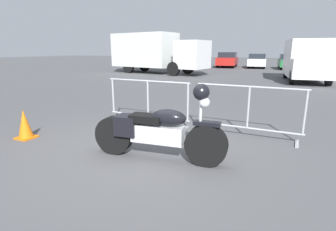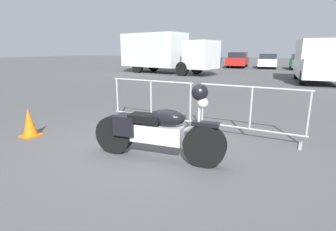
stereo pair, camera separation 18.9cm
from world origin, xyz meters
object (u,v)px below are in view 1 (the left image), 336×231
at_px(crowd_barrier_near, 148,102).
at_px(parked_car_green, 289,62).
at_px(crowd_barrier_far, 248,111).
at_px(parked_car_black, 176,59).
at_px(pedestrian, 175,59).
at_px(parked_car_blue, 201,60).
at_px(motorcycle, 158,131).
at_px(delivery_van, 306,59).
at_px(traffic_cone, 25,124).
at_px(box_truck, 154,51).
at_px(parked_car_white, 257,61).
at_px(parked_car_red, 227,60).
at_px(parked_car_yellow, 153,58).

bearing_deg(crowd_barrier_near, parked_car_green, 82.84).
xyz_separation_m(crowd_barrier_far, parked_car_black, (-11.12, 22.37, 0.15)).
distance_m(crowd_barrier_far, pedestrian, 19.91).
height_order(parked_car_black, parked_car_blue, parked_car_blue).
relative_size(motorcycle, crowd_barrier_far, 1.05).
relative_size(crowd_barrier_near, delivery_van, 0.41).
height_order(crowd_barrier_near, crowd_barrier_far, same).
xyz_separation_m(motorcycle, crowd_barrier_far, (1.16, 1.75, 0.07)).
height_order(delivery_van, traffic_cone, delivery_van).
bearing_deg(parked_car_blue, motorcycle, -169.63).
distance_m(box_truck, parked_car_black, 9.91).
bearing_deg(traffic_cone, parked_car_blue, 99.73).
height_order(parked_car_black, parked_car_white, parked_car_black).
relative_size(crowd_barrier_far, parked_car_black, 0.51).
xyz_separation_m(delivery_van, parked_car_red, (-6.77, 10.60, -0.47)).
relative_size(pedestrian, traffic_cone, 2.86).
distance_m(parked_car_black, parked_car_green, 11.57).
height_order(motorcycle, parked_car_blue, parked_car_blue).
bearing_deg(parked_car_white, parked_car_yellow, 84.82).
height_order(parked_car_red, pedestrian, pedestrian).
xyz_separation_m(parked_car_yellow, parked_car_blue, (5.78, 0.02, -0.07)).
bearing_deg(pedestrian, delivery_van, -155.58).
height_order(parked_car_black, pedestrian, pedestrian).
xyz_separation_m(delivery_van, parked_car_green, (-1.00, 10.21, -0.55)).
relative_size(motorcycle, delivery_van, 0.44).
relative_size(parked_car_yellow, traffic_cone, 7.86).
xyz_separation_m(crowd_barrier_far, parked_car_yellow, (-14.01, 22.21, 0.22)).
bearing_deg(traffic_cone, crowd_barrier_near, 47.80).
distance_m(parked_car_blue, parked_car_green, 8.67).
distance_m(parked_car_white, traffic_cone, 24.40).
bearing_deg(parked_car_white, parked_car_green, -105.92).
xyz_separation_m(delivery_van, parked_car_white, (-3.89, 10.71, -0.54)).
xyz_separation_m(parked_car_red, parked_car_green, (5.78, -0.39, -0.07)).
relative_size(box_truck, parked_car_green, 1.90).
bearing_deg(delivery_van, parked_car_white, -166.47).
relative_size(parked_car_red, parked_car_green, 1.11).
height_order(motorcycle, delivery_van, delivery_van).
xyz_separation_m(motorcycle, delivery_van, (2.59, 13.43, 0.75)).
distance_m(crowd_barrier_far, box_truck, 15.60).
xyz_separation_m(delivery_van, traffic_cone, (-5.52, -13.63, -0.95)).
relative_size(parked_car_blue, parked_car_white, 1.01).
height_order(delivery_van, parked_car_yellow, delivery_van).
bearing_deg(crowd_barrier_near, parked_car_yellow, 117.77).
bearing_deg(box_truck, crowd_barrier_far, -45.04).
distance_m(parked_car_blue, traffic_cone, 24.54).
bearing_deg(parked_car_green, parked_car_black, 81.52).
bearing_deg(motorcycle, box_truck, 111.51).
bearing_deg(delivery_van, pedestrian, -125.43).
relative_size(crowd_barrier_near, parked_car_blue, 0.51).
bearing_deg(motorcycle, delivery_van, 72.50).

